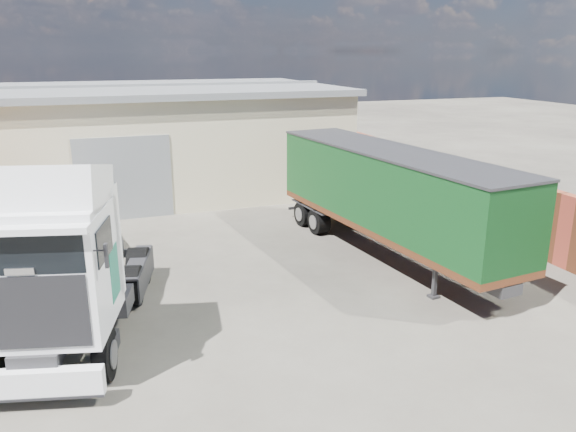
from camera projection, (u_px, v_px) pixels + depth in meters
name	position (u px, v px, depth m)	size (l,w,h in m)	color
ground	(227.00, 306.00, 16.12)	(120.00, 120.00, 0.00)	black
warehouse	(31.00, 143.00, 27.88)	(30.60, 12.60, 5.42)	#B5AA8B
brick_boundary_wall	(446.00, 187.00, 24.91)	(0.35, 26.00, 2.50)	brown
tractor_unit	(59.00, 272.00, 13.15)	(4.47, 7.70, 4.92)	black
box_trailer	(387.00, 192.00, 19.59)	(3.67, 11.68, 3.82)	#2D2D30
panel_van	(72.00, 225.00, 20.70)	(2.21, 4.27, 1.67)	black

